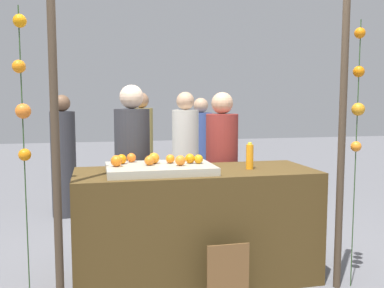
% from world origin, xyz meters
% --- Properties ---
extents(ground_plane, '(24.00, 24.00, 0.00)m').
position_xyz_m(ground_plane, '(0.00, 0.00, 0.00)').
color(ground_plane, slate).
extents(stall_counter, '(1.96, 0.76, 0.92)m').
position_xyz_m(stall_counter, '(0.00, 0.00, 0.46)').
color(stall_counter, '#4C3819').
rests_on(stall_counter, ground_plane).
extents(orange_tray, '(0.84, 0.55, 0.06)m').
position_xyz_m(orange_tray, '(-0.30, -0.04, 0.95)').
color(orange_tray, '#B2AD99').
rests_on(orange_tray, stall_counter).
extents(orange_0, '(0.08, 0.08, 0.08)m').
position_xyz_m(orange_0, '(-0.15, -0.12, 1.02)').
color(orange_0, orange).
rests_on(orange_0, orange_tray).
extents(orange_1, '(0.08, 0.08, 0.08)m').
position_xyz_m(orange_1, '(-0.39, -0.05, 1.01)').
color(orange_1, orange).
rests_on(orange_1, orange_tray).
extents(orange_2, '(0.08, 0.08, 0.08)m').
position_xyz_m(orange_2, '(-0.51, 0.16, 1.01)').
color(orange_2, orange).
rests_on(orange_2, orange_tray).
extents(orange_3, '(0.07, 0.07, 0.07)m').
position_xyz_m(orange_3, '(-0.21, 0.02, 1.01)').
color(orange_3, orange).
rests_on(orange_3, orange_tray).
extents(orange_4, '(0.07, 0.07, 0.07)m').
position_xyz_m(orange_4, '(0.01, -0.04, 1.01)').
color(orange_4, orange).
rests_on(orange_4, orange_tray).
extents(orange_5, '(0.09, 0.09, 0.09)m').
position_xyz_m(orange_5, '(-0.65, -0.06, 1.02)').
color(orange_5, orange).
rests_on(orange_5, orange_tray).
extents(orange_6, '(0.08, 0.08, 0.08)m').
position_xyz_m(orange_6, '(-0.60, 0.07, 1.02)').
color(orange_6, orange).
rests_on(orange_6, orange_tray).
extents(orange_7, '(0.08, 0.08, 0.08)m').
position_xyz_m(orange_7, '(-0.05, -0.02, 1.02)').
color(orange_7, orange).
rests_on(orange_7, orange_tray).
extents(orange_8, '(0.09, 0.09, 0.09)m').
position_xyz_m(orange_8, '(-0.34, 0.03, 1.02)').
color(orange_8, orange).
rests_on(orange_8, orange_tray).
extents(juice_bottle, '(0.06, 0.06, 0.22)m').
position_xyz_m(juice_bottle, '(0.45, -0.04, 1.02)').
color(juice_bottle, orange).
rests_on(juice_bottle, stall_counter).
extents(chalkboard_sign, '(0.31, 0.03, 0.48)m').
position_xyz_m(chalkboard_sign, '(0.11, -0.53, 0.23)').
color(chalkboard_sign, brown).
rests_on(chalkboard_sign, ground_plane).
extents(vendor_left, '(0.33, 0.33, 1.63)m').
position_xyz_m(vendor_left, '(-0.47, 0.59, 0.76)').
color(vendor_left, '#333338').
rests_on(vendor_left, ground_plane).
extents(vendor_right, '(0.31, 0.31, 1.56)m').
position_xyz_m(vendor_right, '(0.41, 0.62, 0.73)').
color(vendor_right, maroon).
rests_on(vendor_right, ground_plane).
extents(crowd_person_0, '(0.31, 0.31, 1.55)m').
position_xyz_m(crowd_person_0, '(-1.20, 2.26, 0.72)').
color(crowd_person_0, '#333338').
rests_on(crowd_person_0, ground_plane).
extents(crowd_person_1, '(0.30, 0.30, 1.51)m').
position_xyz_m(crowd_person_1, '(0.64, 2.43, 0.70)').
color(crowd_person_1, '#384C8C').
rests_on(crowd_person_1, ground_plane).
extents(crowd_person_2, '(0.32, 0.32, 1.59)m').
position_xyz_m(crowd_person_2, '(-0.17, 2.59, 0.74)').
color(crowd_person_2, tan).
rests_on(crowd_person_2, ground_plane).
extents(crowd_person_3, '(0.32, 0.32, 1.58)m').
position_xyz_m(crowd_person_3, '(0.25, 1.63, 0.74)').
color(crowd_person_3, beige).
rests_on(crowd_person_3, ground_plane).
extents(canopy_post_left, '(0.06, 0.06, 2.31)m').
position_xyz_m(canopy_post_left, '(-1.06, -0.42, 1.15)').
color(canopy_post_left, '#473828').
rests_on(canopy_post_left, ground_plane).
extents(canopy_post_right, '(0.06, 0.06, 2.31)m').
position_xyz_m(canopy_post_right, '(1.06, -0.42, 1.15)').
color(canopy_post_right, '#473828').
rests_on(canopy_post_right, ground_plane).
extents(garland_strand_left, '(0.11, 0.10, 2.09)m').
position_xyz_m(garland_strand_left, '(-1.26, -0.40, 1.53)').
color(garland_strand_left, '#2D4C23').
rests_on(garland_strand_left, ground_plane).
extents(garland_strand_right, '(0.10, 0.11, 2.09)m').
position_xyz_m(garland_strand_right, '(1.18, -0.43, 1.52)').
color(garland_strand_right, '#2D4C23').
rests_on(garland_strand_right, ground_plane).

